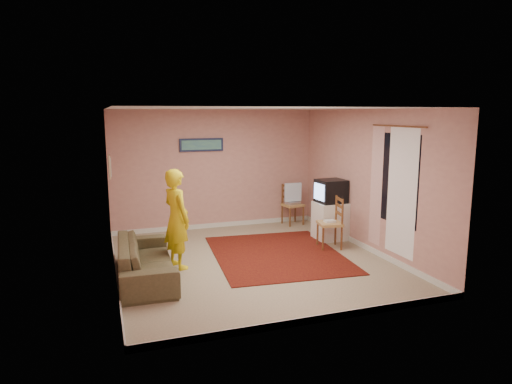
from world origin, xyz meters
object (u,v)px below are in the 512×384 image
object	(u,v)px
tv_cabinet	(330,221)
sofa	(146,260)
chair_a	(293,200)
crt_tv	(331,191)
person	(177,219)
chair_b	(330,217)

from	to	relation	value
tv_cabinet	sofa	world-z (taller)	tv_cabinet
tv_cabinet	chair_a	size ratio (longest dim) A/B	1.51
crt_tv	chair_a	distance (m)	1.47
person	tv_cabinet	bearing A→B (deg)	-98.35
tv_cabinet	crt_tv	distance (m)	0.61
crt_tv	chair_b	size ratio (longest dim) A/B	1.07
tv_cabinet	sofa	distance (m)	3.90
sofa	tv_cabinet	bearing A→B (deg)	-71.81
sofa	person	distance (m)	0.84
chair_b	tv_cabinet	bearing A→B (deg)	162.02
crt_tv	sofa	bearing A→B (deg)	-167.32
tv_cabinet	sofa	size ratio (longest dim) A/B	0.37
crt_tv	person	xyz separation A→B (m)	(-3.19, -0.70, -0.16)
tv_cabinet	chair_a	bearing A→B (deg)	98.77
tv_cabinet	sofa	xyz separation A→B (m)	(-3.75, -1.06, -0.08)
chair_b	crt_tv	bearing A→B (deg)	162.45
sofa	person	bearing A→B (deg)	-54.25
tv_cabinet	chair_b	xyz separation A→B (m)	(-0.30, -0.54, 0.22)
crt_tv	sofa	xyz separation A→B (m)	(-3.74, -1.06, -0.69)
sofa	chair_a	bearing A→B (deg)	-52.87
chair_a	crt_tv	bearing A→B (deg)	-90.51
chair_b	sofa	bearing A→B (deg)	-70.18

